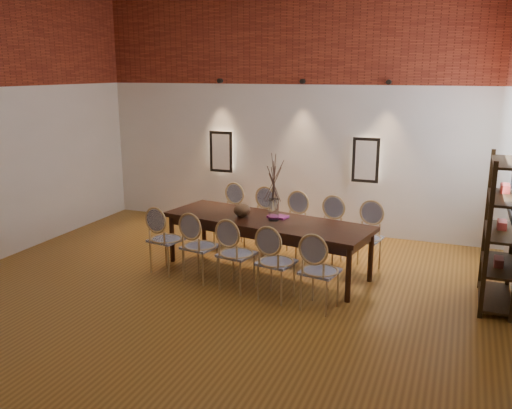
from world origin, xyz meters
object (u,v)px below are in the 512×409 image
(chair_near_a, at_px, (166,239))
(chair_far_e, at_px, (366,238))
(vase, at_px, (274,210))
(bowl, at_px, (242,210))
(shelving_rack, at_px, (502,232))
(chair_near_d, at_px, (276,262))
(chair_far_d, at_px, (327,232))
(chair_near_c, at_px, (237,254))
(dining_table, at_px, (266,245))
(book, at_px, (278,217))
(chair_near_b, at_px, (200,246))
(chair_far_b, at_px, (259,220))
(chair_near_e, at_px, (320,271))
(chair_far_a, at_px, (228,215))
(chair_far_c, at_px, (292,226))

(chair_near_a, bearing_deg, chair_far_e, 32.76)
(vase, bearing_deg, chair_far_e, 25.01)
(bowl, xyz_separation_m, shelving_rack, (3.30, -0.06, 0.06))
(chair_near_d, distance_m, chair_far_d, 1.49)
(vase, height_order, shelving_rack, shelving_rack)
(chair_near_c, xyz_separation_m, chair_far_e, (1.41, 1.26, 0.00))
(dining_table, bearing_deg, chair_far_d, 52.15)
(bowl, distance_m, book, 0.51)
(vase, height_order, bowl, vase)
(chair_near_d, xyz_separation_m, book, (-0.32, 0.97, 0.30))
(chair_near_b, height_order, chair_far_b, same)
(dining_table, distance_m, chair_near_e, 1.38)
(chair_far_a, distance_m, book, 1.42)
(chair_near_a, xyz_separation_m, book, (1.39, 0.66, 0.30))
(chair_near_c, relative_size, shelving_rack, 0.52)
(chair_far_b, bearing_deg, chair_far_c, 180.00)
(chair_far_e, relative_size, book, 3.62)
(chair_near_c, distance_m, chair_far_e, 1.89)
(chair_near_e, bearing_deg, shelving_rack, 35.43)
(chair_near_c, bearing_deg, bowl, 117.85)
(chair_far_c, bearing_deg, chair_near_b, 68.77)
(dining_table, bearing_deg, chair_far_e, 32.76)
(book, bearing_deg, chair_far_c, 88.53)
(chair_near_e, bearing_deg, chair_far_e, 90.00)
(chair_near_b, distance_m, shelving_rack, 3.71)
(bowl, bearing_deg, chair_far_c, 54.78)
(dining_table, bearing_deg, book, 58.29)
(chair_near_c, xyz_separation_m, chair_far_c, (0.27, 1.47, 0.00))
(dining_table, distance_m, book, 0.43)
(chair_near_b, distance_m, chair_near_d, 1.16)
(chair_near_d, height_order, chair_far_a, same)
(chair_near_e, relative_size, chair_far_c, 1.00)
(chair_near_a, relative_size, chair_near_e, 1.00)
(dining_table, xyz_separation_m, chair_far_e, (1.27, 0.52, 0.09))
(chair_far_a, bearing_deg, book, 154.62)
(dining_table, bearing_deg, chair_near_e, -32.76)
(chair_near_c, relative_size, book, 3.62)
(chair_near_e, distance_m, bowl, 1.72)
(chair_near_e, bearing_deg, vase, 144.56)
(bowl, bearing_deg, chair_far_a, 124.42)
(chair_near_e, relative_size, shelving_rack, 0.52)
(dining_table, distance_m, bowl, 0.59)
(chair_near_e, bearing_deg, bowl, 155.50)
(chair_far_a, height_order, bowl, chair_far_a)
(dining_table, relative_size, chair_near_a, 3.08)
(chair_near_c, height_order, chair_near_e, same)
(chair_near_b, bearing_deg, chair_near_d, -0.00)
(chair_near_c, height_order, chair_near_d, same)
(chair_near_d, relative_size, bowl, 3.92)
(chair_far_b, bearing_deg, vase, 132.80)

